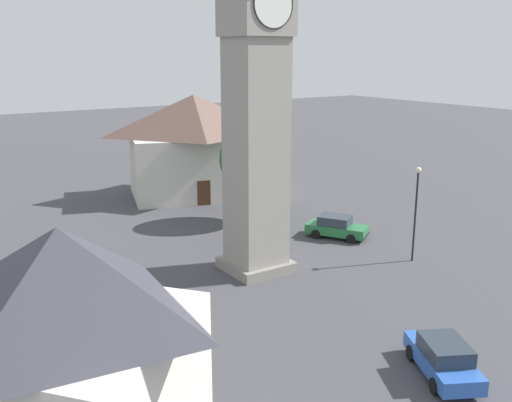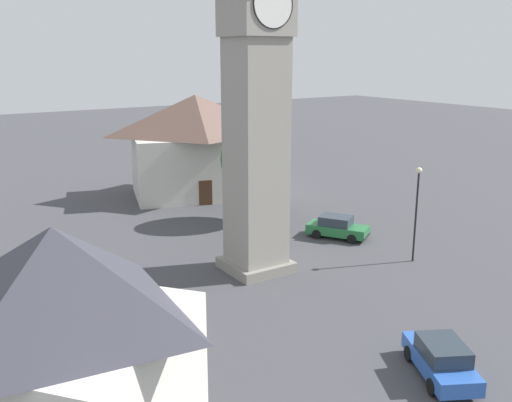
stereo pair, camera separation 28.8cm
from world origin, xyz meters
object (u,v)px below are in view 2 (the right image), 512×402
pedestrian (259,230)px  building_shop_left (63,358)px  building_terrace_right (196,144)px  lamp_post (417,201)px  car_red_corner (51,340)px  car_silver_kerb (337,227)px  tree (253,159)px  car_blue_kerb (441,359)px  clock_tower (256,26)px

pedestrian → building_shop_left: building_shop_left is taller
building_terrace_right → lamp_post: bearing=-81.7°
car_red_corner → building_terrace_right: building_terrace_right is taller
car_silver_kerb → tree: size_ratio=0.61×
building_terrace_right → car_red_corner: bearing=-129.6°
tree → lamp_post: 13.01m
car_blue_kerb → car_silver_kerb: size_ratio=1.01×
tree → building_shop_left: (-19.08, -19.83, -0.71)m
building_shop_left → pedestrian: bearing=42.5°
building_shop_left → lamp_post: 23.87m
car_silver_kerb → lamp_post: 6.79m
clock_tower → building_shop_left: size_ratio=2.58×
clock_tower → tree: clock_tower is taller
clock_tower → building_terrace_right: bearing=73.0°
car_blue_kerb → clock_tower: bearing=89.4°
clock_tower → lamp_post: (8.82, -4.03, -9.91)m
tree → building_terrace_right: 9.82m
car_blue_kerb → lamp_post: (8.97, 9.53, 3.06)m
car_blue_kerb → car_silver_kerb: 17.50m
car_silver_kerb → car_red_corner: 21.29m
building_shop_left → tree: bearing=46.1°
car_silver_kerb → building_terrace_right: bearing=98.2°
building_shop_left → lamp_post: bearing=18.0°
tree → building_shop_left: size_ratio=0.79×
clock_tower → car_red_corner: clock_tower is taller
tree → car_silver_kerb: bearing=-67.1°
car_silver_kerb → pedestrian: size_ratio=2.60×
clock_tower → lamp_post: bearing=-24.6°
car_red_corner → clock_tower: bearing=16.4°
car_blue_kerb → car_red_corner: (-12.44, 9.85, 0.00)m
car_blue_kerb → lamp_post: 13.44m
car_blue_kerb → car_red_corner: same height
pedestrian → lamp_post: (6.23, -7.72, 2.81)m
pedestrian → building_shop_left: 22.55m
building_terrace_right → lamp_post: (3.24, -22.27, -0.70)m
car_silver_kerb → tree: bearing=112.9°
car_silver_kerb → car_red_corner: same height
car_silver_kerb → car_red_corner: (-20.52, -5.68, 0.00)m
car_red_corner → building_shop_left: bearing=-99.5°
lamp_post → car_silver_kerb: bearing=98.5°
clock_tower → car_silver_kerb: bearing=13.9°
building_shop_left → car_red_corner: bearing=80.5°
pedestrian → building_terrace_right: 15.26m
car_blue_kerb → pedestrian: size_ratio=2.63×
car_red_corner → car_silver_kerb: bearing=15.5°
car_blue_kerb → pedestrian: (2.74, 17.25, 0.25)m
building_terrace_right → lamp_post: size_ratio=2.26×
lamp_post → clock_tower: bearing=155.4°
building_terrace_right → car_blue_kerb: bearing=-100.2°
pedestrian → car_red_corner: bearing=-154.0°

